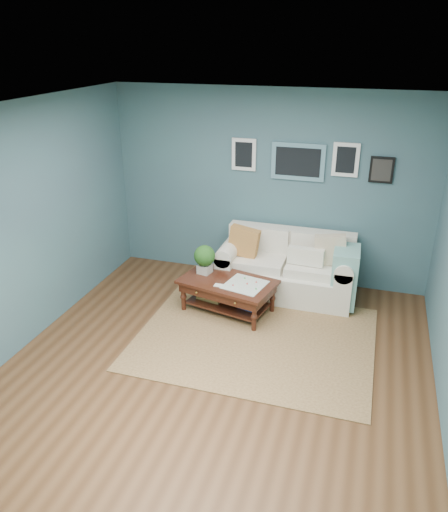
% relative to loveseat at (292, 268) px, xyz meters
% --- Properties ---
extents(room_shell, '(5.00, 5.02, 2.70)m').
position_rel_loveseat_xyz_m(room_shell, '(-0.46, -1.97, 0.97)').
color(room_shell, brown).
rests_on(room_shell, ground).
extents(area_rug, '(2.74, 2.19, 0.01)m').
position_rel_loveseat_xyz_m(area_rug, '(-0.20, -1.25, -0.38)').
color(area_rug, brown).
rests_on(area_rug, ground).
extents(loveseat, '(1.86, 0.84, 0.96)m').
position_rel_loveseat_xyz_m(loveseat, '(0.00, 0.00, 0.00)').
color(loveseat, silver).
rests_on(loveseat, ground).
extents(coffee_table, '(1.30, 0.92, 0.83)m').
position_rel_loveseat_xyz_m(coffee_table, '(-0.76, -0.70, -0.02)').
color(coffee_table, black).
rests_on(coffee_table, ground).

